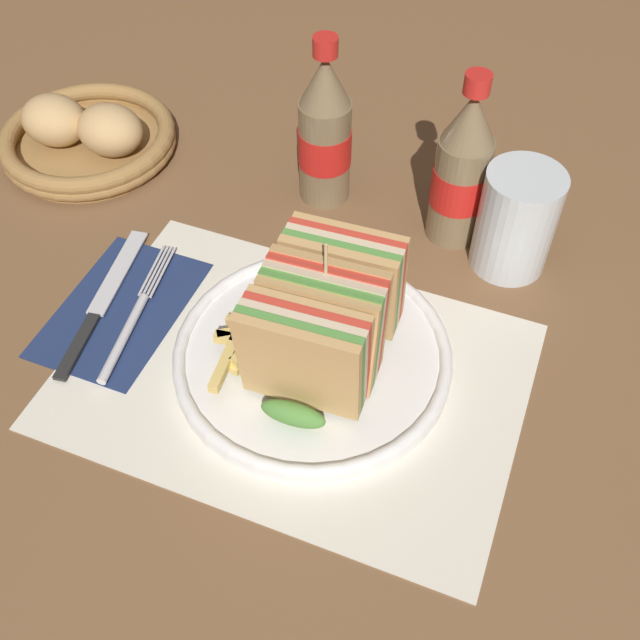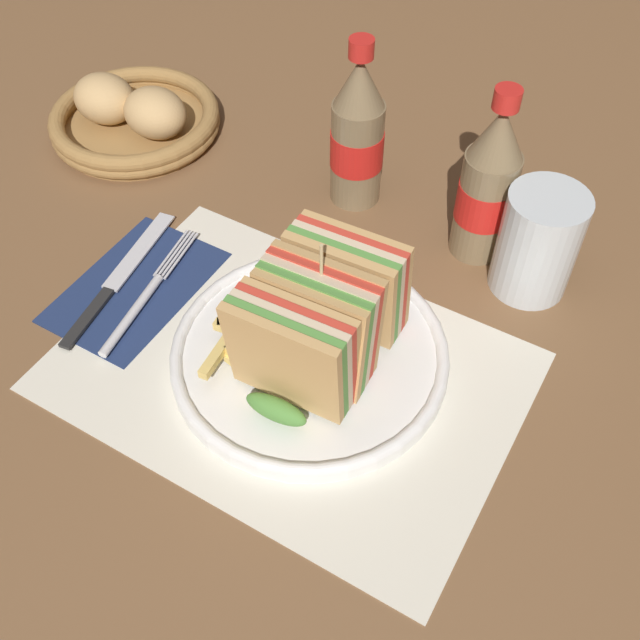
# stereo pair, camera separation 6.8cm
# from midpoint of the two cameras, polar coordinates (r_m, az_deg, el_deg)

# --- Properties ---
(ground_plane) EXTENTS (4.00, 4.00, 0.00)m
(ground_plane) POSITION_cam_midpoint_polar(r_m,az_deg,el_deg) (0.71, -5.52, -2.67)
(ground_plane) COLOR brown
(placemat) EXTENTS (0.42, 0.29, 0.00)m
(placemat) POSITION_cam_midpoint_polar(r_m,az_deg,el_deg) (0.69, -4.88, -4.35)
(placemat) COLOR silver
(placemat) RESTS_ON ground_plane
(plate_main) EXTENTS (0.26, 0.26, 0.02)m
(plate_main) POSITION_cam_midpoint_polar(r_m,az_deg,el_deg) (0.69, -3.42, -2.94)
(plate_main) COLOR white
(plate_main) RESTS_ON ground_plane
(club_sandwich) EXTENTS (0.11, 0.17, 0.14)m
(club_sandwich) POSITION_cam_midpoint_polar(r_m,az_deg,el_deg) (0.64, -2.74, -0.16)
(club_sandwich) COLOR tan
(club_sandwich) RESTS_ON plate_main
(fries_pile) EXTENTS (0.10, 0.11, 0.02)m
(fries_pile) POSITION_cam_midpoint_polar(r_m,az_deg,el_deg) (0.68, -7.80, -1.97)
(fries_pile) COLOR #E5C166
(fries_pile) RESTS_ON plate_main
(ketchup_blob) EXTENTS (0.04, 0.03, 0.01)m
(ketchup_blob) POSITION_cam_midpoint_polar(r_m,az_deg,el_deg) (0.70, -6.06, -0.55)
(ketchup_blob) COLOR maroon
(ketchup_blob) RESTS_ON plate_main
(napkin) EXTENTS (0.12, 0.18, 0.00)m
(napkin) POSITION_cam_midpoint_polar(r_m,az_deg,el_deg) (0.77, -17.36, 0.72)
(napkin) COLOR navy
(napkin) RESTS_ON ground_plane
(fork) EXTENTS (0.04, 0.18, 0.01)m
(fork) POSITION_cam_midpoint_polar(r_m,az_deg,el_deg) (0.75, -16.74, -0.35)
(fork) COLOR silver
(fork) RESTS_ON napkin
(knife) EXTENTS (0.05, 0.20, 0.00)m
(knife) POSITION_cam_midpoint_polar(r_m,az_deg,el_deg) (0.78, -18.72, 1.18)
(knife) COLOR black
(knife) RESTS_ON napkin
(coke_bottle_near) EXTENTS (0.06, 0.06, 0.19)m
(coke_bottle_near) POSITION_cam_midpoint_polar(r_m,az_deg,el_deg) (0.82, -2.08, 13.92)
(coke_bottle_near) COLOR #7A6647
(coke_bottle_near) RESTS_ON ground_plane
(coke_bottle_far) EXTENTS (0.06, 0.06, 0.19)m
(coke_bottle_far) POSITION_cam_midpoint_polar(r_m,az_deg,el_deg) (0.77, 8.25, 11.01)
(coke_bottle_far) COLOR #7A6647
(coke_bottle_far) RESTS_ON ground_plane
(glass_near) EXTENTS (0.08, 0.08, 0.11)m
(glass_near) POSITION_cam_midpoint_polar(r_m,az_deg,el_deg) (0.77, 12.19, 6.84)
(glass_near) COLOR silver
(glass_near) RESTS_ON ground_plane
(bread_basket) EXTENTS (0.21, 0.21, 0.07)m
(bread_basket) POSITION_cam_midpoint_polar(r_m,az_deg,el_deg) (0.96, -19.31, 12.93)
(bread_basket) COLOR olive
(bread_basket) RESTS_ON ground_plane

